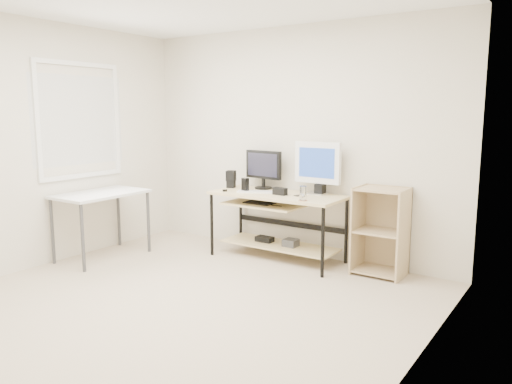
{
  "coord_description": "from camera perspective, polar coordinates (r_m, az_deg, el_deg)",
  "views": [
    {
      "loc": [
        2.86,
        -2.99,
        1.65
      ],
      "look_at": [
        -0.05,
        1.3,
        0.81
      ],
      "focal_mm": 35.0,
      "sensor_mm": 36.0,
      "label": 1
    }
  ],
  "objects": [
    {
      "name": "speaker_left",
      "position": [
        5.95,
        -2.87,
        1.52
      ],
      "size": [
        0.13,
        0.13,
        0.2
      ],
      "rotation": [
        0.0,
        0.0,
        0.32
      ],
      "color": "black",
      "rests_on": "desk"
    },
    {
      "name": "audio_controller",
      "position": [
        5.63,
        -1.24,
        0.81
      ],
      "size": [
        0.09,
        0.07,
        0.16
      ],
      "primitive_type": "cube",
      "rotation": [
        0.0,
        0.0,
        -0.28
      ],
      "color": "black",
      "rests_on": "desk"
    },
    {
      "name": "coaster",
      "position": [
        5.11,
        5.38,
        -0.96
      ],
      "size": [
        0.11,
        0.11,
        0.01
      ],
      "primitive_type": "cylinder",
      "rotation": [
        0.0,
        0.0,
        0.19
      ],
      "color": "#A66F4B",
      "rests_on": "desk"
    },
    {
      "name": "side_table",
      "position": [
        5.87,
        -17.3,
        -0.83
      ],
      "size": [
        0.6,
        1.0,
        0.75
      ],
      "color": "white",
      "rests_on": "ground"
    },
    {
      "name": "white_imac",
      "position": [
        5.48,
        7.05,
        3.17
      ],
      "size": [
        0.54,
        0.17,
        0.57
      ],
      "rotation": [
        0.0,
        0.0,
        -0.02
      ],
      "color": "silver",
      "rests_on": "desk"
    },
    {
      "name": "volume_puck",
      "position": [
        5.69,
        -3.58,
        0.19
      ],
      "size": [
        0.06,
        0.06,
        0.02
      ],
      "primitive_type": "cylinder",
      "rotation": [
        0.0,
        0.0,
        -0.11
      ],
      "color": "black",
      "rests_on": "desk"
    },
    {
      "name": "black_monitor",
      "position": [
        5.84,
        0.85,
        2.87
      ],
      "size": [
        0.49,
        0.2,
        0.45
      ],
      "rotation": [
        0.0,
        0.0,
        -0.1
      ],
      "color": "black",
      "rests_on": "desk"
    },
    {
      "name": "smartphone",
      "position": [
        5.4,
        4.92,
        -0.39
      ],
      "size": [
        0.08,
        0.11,
        0.01
      ],
      "primitive_type": "cube",
      "rotation": [
        0.0,
        0.0,
        -0.31
      ],
      "color": "black",
      "rests_on": "desk"
    },
    {
      "name": "keyboard",
      "position": [
        5.6,
        0.31,
        0.03
      ],
      "size": [
        0.49,
        0.32,
        0.02
      ],
      "primitive_type": "cube",
      "rotation": [
        0.0,
        0.0,
        0.42
      ],
      "color": "white",
      "rests_on": "desk"
    },
    {
      "name": "speaker_right",
      "position": [
        5.5,
        7.34,
        0.32
      ],
      "size": [
        0.1,
        0.1,
        0.12
      ],
      "primitive_type": "cube",
      "rotation": [
        0.0,
        0.0,
        -0.04
      ],
      "color": "black",
      "rests_on": "desk"
    },
    {
      "name": "room",
      "position": [
        4.28,
        -10.55,
        4.58
      ],
      "size": [
        4.01,
        4.01,
        2.62
      ],
      "color": "#C4B197",
      "rests_on": "ground"
    },
    {
      "name": "mouse",
      "position": [
        5.35,
        5.43,
        -0.32
      ],
      "size": [
        0.11,
        0.13,
        0.04
      ],
      "primitive_type": "ellipsoid",
      "rotation": [
        0.0,
        0.0,
        0.43
      ],
      "color": "#AEAEB3",
      "rests_on": "desk"
    },
    {
      "name": "drinking_glass",
      "position": [
        5.1,
        5.4,
        -0.12
      ],
      "size": [
        0.08,
        0.08,
        0.14
      ],
      "primitive_type": "cylinder",
      "rotation": [
        0.0,
        0.0,
        0.19
      ],
      "color": "white",
      "rests_on": "coaster"
    },
    {
      "name": "center_speaker",
      "position": [
        5.44,
        2.75,
        0.08
      ],
      "size": [
        0.17,
        0.09,
        0.08
      ],
      "primitive_type": "cube",
      "rotation": [
        0.0,
        0.0,
        -0.11
      ],
      "color": "black",
      "rests_on": "desk"
    },
    {
      "name": "desk",
      "position": [
        5.59,
        2.24,
        -2.29
      ],
      "size": [
        1.5,
        0.65,
        0.75
      ],
      "color": "beige",
      "rests_on": "ground"
    },
    {
      "name": "shelf_unit",
      "position": [
        5.25,
        14.18,
        -4.29
      ],
      "size": [
        0.5,
        0.4,
        0.9
      ],
      "color": "tan",
      "rests_on": "ground"
    }
  ]
}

